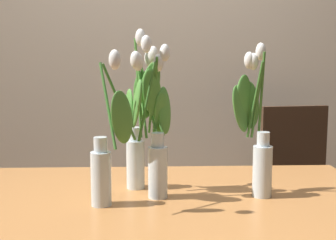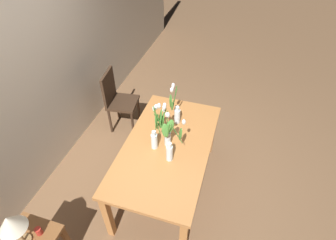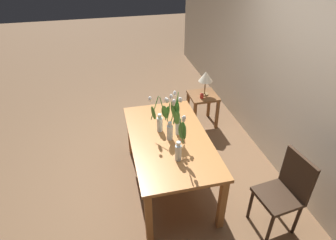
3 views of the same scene
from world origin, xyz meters
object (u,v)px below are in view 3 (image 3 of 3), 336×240
tulip_vase_0 (177,119)px  dining_chair (285,190)px  dining_table (169,144)px  table_lamp (206,77)px  pillar_candle (202,96)px  side_table (203,101)px  tulip_vase_3 (180,142)px  tulip_vase_2 (172,122)px  tulip_vase_1 (160,120)px

tulip_vase_0 → dining_chair: tulip_vase_0 is taller
dining_table → table_lamp: table_lamp is taller
dining_chair → pillar_candle: (-2.00, -0.22, 0.06)m
tulip_vase_0 → side_table: size_ratio=1.06×
tulip_vase_3 → tulip_vase_2: bearing=-179.9°
tulip_vase_2 → dining_chair: 1.38m
side_table → table_lamp: 0.42m
tulip_vase_1 → tulip_vase_2: 0.18m
table_lamp → side_table: bearing=-78.6°
tulip_vase_1 → tulip_vase_2: bearing=37.5°
dining_table → side_table: bearing=145.2°
dining_chair → tulip_vase_1: bearing=-132.1°
tulip_vase_1 → tulip_vase_2: tulip_vase_2 is taller
dining_table → tulip_vase_1: (-0.14, -0.08, 0.27)m
side_table → dining_table: bearing=-34.8°
table_lamp → pillar_candle: bearing=-39.2°
tulip_vase_2 → side_table: bearing=146.0°
side_table → pillar_candle: size_ratio=7.33×
pillar_candle → tulip_vase_3: bearing=-27.1°
dining_table → table_lamp: bearing=144.7°
tulip_vase_2 → dining_table: bearing=-85.2°
tulip_vase_1 → tulip_vase_3: size_ratio=0.96×
tulip_vase_1 → table_lamp: tulip_vase_1 is taller
dining_table → tulip_vase_2: bearing=94.8°
tulip_vase_3 → side_table: size_ratio=0.98×
tulip_vase_1 → tulip_vase_0: bearing=55.4°
tulip_vase_0 → tulip_vase_1: (-0.12, -0.17, -0.06)m
dining_chair → table_lamp: 2.13m
tulip_vase_2 → table_lamp: tulip_vase_2 is taller
tulip_vase_3 → side_table: tulip_vase_3 is taller
pillar_candle → table_lamp: bearing=140.8°
side_table → table_lamp: table_lamp is taller
tulip_vase_2 → dining_chair: bearing=49.3°
tulip_vase_2 → tulip_vase_3: 0.37m
dining_table → table_lamp: 1.54m
dining_chair → tulip_vase_0: bearing=-133.3°
tulip_vase_0 → pillar_candle: size_ratio=7.79×
tulip_vase_3 → tulip_vase_0: bearing=171.0°
table_lamp → dining_chair: bearing=3.8°
dining_table → table_lamp: size_ratio=4.02×
tulip_vase_1 → table_lamp: bearing=138.9°
dining_chair → tulip_vase_2: bearing=-130.7°
tulip_vase_1 → dining_chair: tulip_vase_1 is taller
dining_chair → table_lamp: bearing=-176.2°
tulip_vase_1 → tulip_vase_3: tulip_vase_3 is taller
tulip_vase_0 → dining_chair: bearing=46.7°
tulip_vase_3 → table_lamp: 1.82m
tulip_vase_0 → tulip_vase_3: (0.39, -0.06, -0.03)m
tulip_vase_1 → pillar_candle: size_ratio=6.83×
dining_table → pillar_candle: bearing=145.1°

